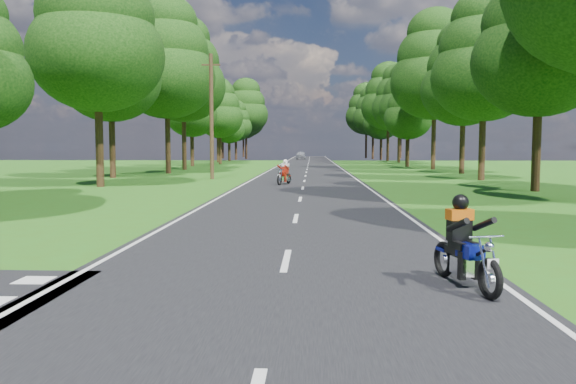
{
  "coord_description": "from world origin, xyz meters",
  "views": [
    {
      "loc": [
        0.46,
        -8.0,
        2.06
      ],
      "look_at": [
        -0.05,
        4.0,
        1.1
      ],
      "focal_mm": 35.0,
      "sensor_mm": 36.0,
      "label": 1
    }
  ],
  "objects": [
    {
      "name": "ground",
      "position": [
        0.0,
        0.0,
        0.0
      ],
      "size": [
        160.0,
        160.0,
        0.0
      ],
      "primitive_type": "plane",
      "color": "#2E5F15",
      "rests_on": "ground"
    },
    {
      "name": "main_road",
      "position": [
        0.0,
        50.0,
        0.01
      ],
      "size": [
        7.0,
        140.0,
        0.02
      ],
      "primitive_type": "cube",
      "color": "black",
      "rests_on": "ground"
    },
    {
      "name": "road_markings",
      "position": [
        -0.14,
        48.13,
        0.02
      ],
      "size": [
        7.4,
        140.0,
        0.01
      ],
      "color": "silver",
      "rests_on": "main_road"
    },
    {
      "name": "treeline",
      "position": [
        1.43,
        60.06,
        8.25
      ],
      "size": [
        40.0,
        115.35,
        14.78
      ],
      "color": "black",
      "rests_on": "ground"
    },
    {
      "name": "telegraph_pole",
      "position": [
        -6.0,
        28.0,
        4.07
      ],
      "size": [
        1.2,
        0.26,
        8.0
      ],
      "color": "#382616",
      "rests_on": "ground"
    },
    {
      "name": "rider_near_blue",
      "position": [
        2.7,
        0.16,
        0.7
      ],
      "size": [
        0.9,
        1.71,
        1.35
      ],
      "primitive_type": null,
      "rotation": [
        0.0,
        0.0,
        0.23
      ],
      "color": "navy",
      "rests_on": "main_road"
    },
    {
      "name": "rider_far_red",
      "position": [
        -1.07,
        22.77,
        0.71
      ],
      "size": [
        1.05,
        1.74,
        1.38
      ],
      "primitive_type": null,
      "rotation": [
        0.0,
        0.0,
        -0.33
      ],
      "color": "#9F190C",
      "rests_on": "main_road"
    },
    {
      "name": "distant_car",
      "position": [
        -1.43,
        88.2,
        0.71
      ],
      "size": [
        1.68,
        4.07,
        1.38
      ],
      "primitive_type": "imported",
      "rotation": [
        0.0,
        0.0,
        0.01
      ],
      "color": "#B5B8BD",
      "rests_on": "main_road"
    }
  ]
}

